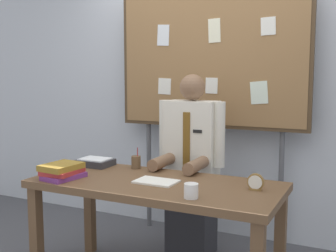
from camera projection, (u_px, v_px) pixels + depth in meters
back_wall at (218, 85)px, 3.85m from camera, size 6.40×0.08×2.70m
desk at (156, 195)px, 2.84m from camera, size 1.65×0.74×0.75m
person at (191, 172)px, 3.39m from camera, size 0.55×0.56×1.45m
bulletin_board at (210, 62)px, 3.64m from camera, size 1.69×0.09×2.17m
book_stack at (62, 171)px, 2.91m from camera, size 0.24×0.29×0.10m
open_notebook at (156, 182)px, 2.80m from camera, size 0.28×0.19×0.01m
desk_clock at (256, 183)px, 2.61m from camera, size 0.10×0.04×0.10m
coffee_mug at (191, 191)px, 2.44m from camera, size 0.08×0.08×0.09m
pen_holder at (136, 162)px, 3.21m from camera, size 0.07×0.07×0.16m
paper_tray at (95, 162)px, 3.31m from camera, size 0.26×0.20×0.06m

